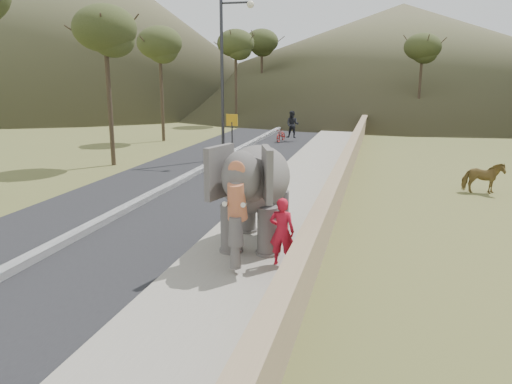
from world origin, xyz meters
TOP-DOWN VIEW (x-y plane):
  - ground at (0.00, 0.00)m, footprint 160.00×160.00m
  - road at (-5.00, 10.00)m, footprint 7.00×120.00m
  - median at (-5.00, 10.00)m, footprint 0.35×120.00m
  - walkway at (0.00, 10.00)m, footprint 3.00×120.00m
  - parapet at (1.65, 10.00)m, footprint 0.30×120.00m
  - lamppost at (-4.69, 17.52)m, footprint 1.76×0.36m
  - signboard at (-4.50, 17.51)m, footprint 0.60×0.08m
  - cow at (6.84, 12.74)m, footprint 1.47×0.74m
  - hill_left at (-38.00, 55.00)m, footprint 60.00×60.00m
  - hill_far at (5.00, 70.00)m, footprint 80.00×80.00m
  - elephant_and_man at (0.02, 4.78)m, footprint 2.22×3.75m
  - motorcyclist at (-3.04, 25.36)m, footprint 1.60×1.66m
  - trees at (-1.31, 29.49)m, footprint 42.60×43.61m

SIDE VIEW (x-z plane):
  - ground at x=0.00m, z-range 0.00..0.00m
  - road at x=-5.00m, z-range 0.00..0.03m
  - walkway at x=0.00m, z-range 0.00..0.15m
  - median at x=-5.00m, z-range 0.00..0.22m
  - parapet at x=1.65m, z-range 0.00..1.10m
  - cow at x=6.84m, z-range 0.00..1.21m
  - motorcyclist at x=-3.04m, z-range -0.18..1.86m
  - elephant_and_man at x=0.02m, z-range 0.14..2.81m
  - signboard at x=-4.50m, z-range 0.44..2.84m
  - trees at x=-1.31m, z-range -0.63..8.71m
  - lamppost at x=-4.69m, z-range 0.87..8.87m
  - hill_far at x=5.00m, z-range 0.00..14.00m
  - hill_left at x=-38.00m, z-range 0.00..22.00m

